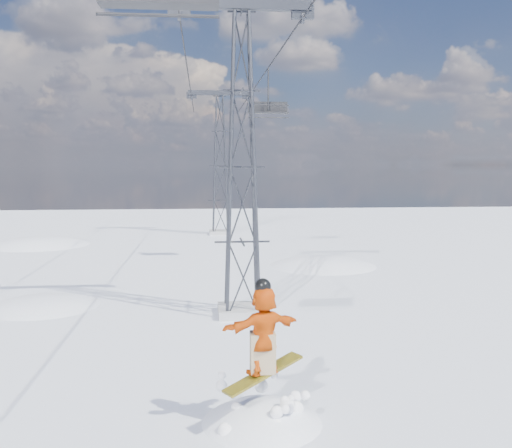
% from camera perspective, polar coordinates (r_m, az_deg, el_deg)
% --- Properties ---
extents(ground, '(120.00, 120.00, 0.00)m').
position_cam_1_polar(ground, '(14.03, -2.38, -17.52)').
color(ground, white).
rests_on(ground, ground).
extents(snow_terrain, '(39.00, 37.00, 22.00)m').
position_cam_1_polar(snow_terrain, '(37.55, -11.81, -18.04)').
color(snow_terrain, white).
rests_on(snow_terrain, ground).
extents(lift_tower_near, '(5.20, 1.80, 11.43)m').
position_cam_1_polar(lift_tower_near, '(20.91, -1.42, 5.61)').
color(lift_tower_near, '#999999').
rests_on(lift_tower_near, ground).
extents(lift_tower_far, '(5.20, 1.80, 11.43)m').
position_cam_1_polar(lift_tower_far, '(45.88, -3.61, 5.77)').
color(lift_tower_far, '#999999').
rests_on(lift_tower_far, ground).
extents(haul_cables, '(4.46, 51.00, 0.06)m').
position_cam_1_polar(haul_cables, '(32.82, -2.89, 15.15)').
color(haul_cables, black).
rests_on(haul_cables, ground).
extents(lift_chair_mid, '(2.20, 0.63, 2.73)m').
position_cam_1_polar(lift_chair_mid, '(31.95, 1.21, 11.46)').
color(lift_chair_mid, black).
rests_on(lift_chair_mid, ground).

